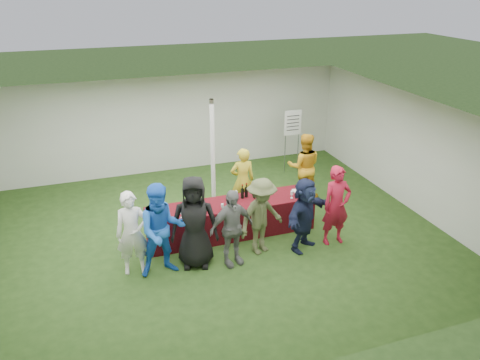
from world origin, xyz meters
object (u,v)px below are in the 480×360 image
object	(u,v)px
serving_table	(231,218)
customer_2	(194,222)
customer_3	(232,228)
customer_5	(304,214)
customer_4	(261,217)
staff_back	(304,166)
customer_6	(336,206)
customer_1	(162,230)
wine_list_sign	(293,127)
dump_bucket	(305,192)
staff_pourer	(243,180)
customer_0	(132,233)

from	to	relation	value
serving_table	customer_2	xyz separation A→B (m)	(-1.01, -0.89, 0.55)
customer_3	customer_5	bearing A→B (deg)	-10.11
customer_3	customer_4	world-z (taller)	customer_4
staff_back	customer_6	world-z (taller)	customer_6
serving_table	customer_1	size ratio (longest dim) A/B	1.97
customer_3	customer_5	xyz separation A→B (m)	(1.56, 0.05, -0.01)
wine_list_sign	customer_5	bearing A→B (deg)	-111.20
wine_list_sign	customer_6	size ratio (longest dim) A/B	1.05
dump_bucket	customer_1	bearing A→B (deg)	-167.11
customer_1	wine_list_sign	bearing A→B (deg)	39.82
wine_list_sign	customer_4	world-z (taller)	wine_list_sign
customer_4	customer_6	distance (m)	1.60
wine_list_sign	customer_5	xyz separation A→B (m)	(-1.48, -3.82, -0.54)
wine_list_sign	staff_pourer	world-z (taller)	wine_list_sign
staff_pourer	customer_0	distance (m)	3.22
staff_back	customer_5	distance (m)	2.41
wine_list_sign	staff_back	distance (m)	1.78
dump_bucket	customer_3	world-z (taller)	customer_3
staff_back	customer_6	xyz separation A→B (m)	(-0.32, -2.16, 0.01)
dump_bucket	customer_6	world-z (taller)	customer_6
customer_0	customer_6	distance (m)	4.11
wine_list_sign	customer_4	distance (m)	4.39
customer_0	customer_3	world-z (taller)	customer_0
staff_back	customer_3	size ratio (longest dim) A/B	1.08
wine_list_sign	customer_3	distance (m)	4.96
wine_list_sign	customer_6	bearing A→B (deg)	-101.24
wine_list_sign	customer_2	size ratio (longest dim) A/B	0.97
customer_5	customer_0	bearing A→B (deg)	142.80
dump_bucket	customer_4	distance (m)	1.45
serving_table	wine_list_sign	world-z (taller)	wine_list_sign
customer_0	customer_3	distance (m)	1.85
staff_pourer	staff_back	size ratio (longest dim) A/B	0.94
customer_3	customer_1	bearing A→B (deg)	162.50
customer_2	customer_6	world-z (taller)	customer_2
customer_0	customer_1	size ratio (longest dim) A/B	0.90
customer_2	customer_3	size ratio (longest dim) A/B	1.18
customer_2	customer_3	world-z (taller)	customer_2
staff_back	customer_1	bearing A→B (deg)	47.81
customer_3	customer_6	distance (m)	2.28
customer_2	customer_3	distance (m)	0.71
dump_bucket	customer_5	xyz separation A→B (m)	(-0.42, -0.81, -0.06)
staff_back	customer_6	distance (m)	2.19
customer_1	staff_back	bearing A→B (deg)	27.22
customer_2	customer_5	bearing A→B (deg)	10.88
dump_bucket	customer_5	bearing A→B (deg)	-117.04
dump_bucket	staff_pourer	xyz separation A→B (m)	(-1.05, 1.16, -0.05)
wine_list_sign	customer_2	bearing A→B (deg)	-135.26
serving_table	customer_6	bearing A→B (deg)	-27.96
customer_1	customer_2	world-z (taller)	customer_2
customer_5	dump_bucket	bearing A→B (deg)	30.64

